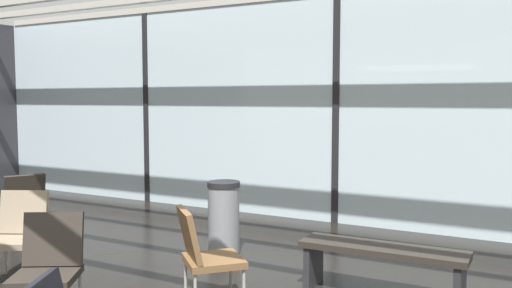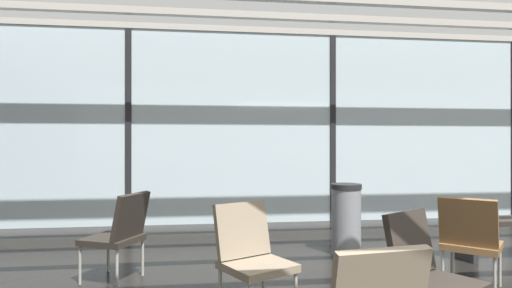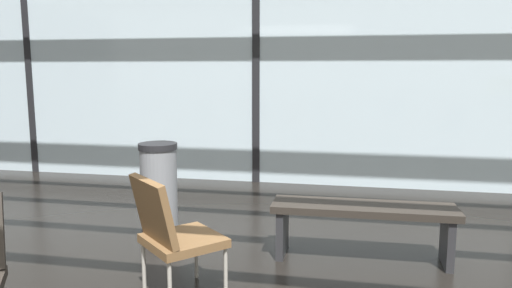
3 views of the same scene
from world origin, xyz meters
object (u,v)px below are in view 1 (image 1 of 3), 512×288
Objects in this scene: parked_airplane at (361,97)px; lounge_chair_2 at (19,230)px; lounge_chair_1 at (204,251)px; lounge_chair_7 at (49,262)px; trash_bin at (224,218)px; lounge_chair_0 at (23,203)px; waiting_bench at (382,258)px.

lounge_chair_2 is (-0.60, -9.04, -1.36)m from parked_airplane.
parked_airplane is at bearing -37.66° from lounge_chair_1.
lounge_chair_1 is 1.26m from lounge_chair_7.
trash_bin is (1.38, 1.67, -0.06)m from lounge_chair_2.
trash_bin is at bearing -21.25° from lounge_chair_1.
lounge_chair_7 is at bearing -86.80° from parked_airplane.
parked_airplane is 9.16m from lounge_chair_2.
parked_airplane is 9.75m from lounge_chair_7.
lounge_chair_0 and lounge_chair_2 have the same top height.
parked_airplane is at bearing -166.98° from lounge_chair_0.
lounge_chair_2 reaches higher than waiting_bench.
waiting_bench is at bearing 8.37° from lounge_chair_7.
parked_airplane is 13.34× the size of trash_bin.
lounge_chair_2 is (-2.06, -0.26, 0.00)m from lounge_chair_1.
lounge_chair_0 is 1.54m from lounge_chair_2.
parked_airplane is 13.18× the size of lounge_chair_1.
lounge_chair_1 reaches higher than trash_bin.
parked_airplane reaches higher than lounge_chair_1.
lounge_chair_1 is 1.63m from waiting_bench.
lounge_chair_0 is 1.00× the size of lounge_chair_2.
lounge_chair_0 is 1.00× the size of lounge_chair_1.
trash_bin is (-1.97, 0.42, 0.07)m from waiting_bench.
parked_airplane reaches higher than lounge_chair_2.
lounge_chair_1 is (1.46, -8.78, -1.36)m from parked_airplane.
trash_bin is at bearing -13.26° from waiting_bench.
parked_airplane reaches higher than lounge_chair_7.
lounge_chair_1 is 0.58× the size of waiting_bench.
waiting_bench is (4.53, 0.27, -0.13)m from lounge_chair_0.
lounge_chair_7 reaches higher than waiting_bench.
waiting_bench is (1.29, 0.98, -0.13)m from lounge_chair_1.
lounge_chair_0 and lounge_chair_7 have the same top height.
waiting_bench is at bearing -70.60° from parked_airplane.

